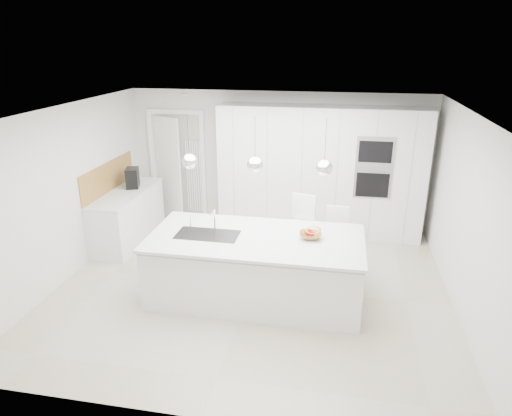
% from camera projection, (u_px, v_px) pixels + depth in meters
% --- Properties ---
extents(floor, '(5.50, 5.50, 0.00)m').
position_uv_depth(floor, '(252.00, 286.00, 6.60)').
color(floor, '#B8AD94').
rests_on(floor, ground).
extents(wall_back, '(5.50, 0.00, 5.50)m').
position_uv_depth(wall_back, '(278.00, 160.00, 8.47)').
color(wall_back, silver).
rests_on(wall_back, ground).
extents(wall_left, '(0.00, 5.00, 5.00)m').
position_uv_depth(wall_left, '(67.00, 193.00, 6.64)').
color(wall_left, silver).
rests_on(wall_left, ground).
extents(ceiling, '(5.50, 5.50, 0.00)m').
position_uv_depth(ceiling, '(252.00, 112.00, 5.73)').
color(ceiling, white).
rests_on(ceiling, wall_back).
extents(tall_cabinets, '(3.60, 0.60, 2.30)m').
position_uv_depth(tall_cabinets, '(320.00, 172.00, 8.09)').
color(tall_cabinets, white).
rests_on(tall_cabinets, floor).
extents(oven_stack, '(0.62, 0.04, 1.05)m').
position_uv_depth(oven_stack, '(374.00, 168.00, 7.58)').
color(oven_stack, '#A5A5A8').
rests_on(oven_stack, tall_cabinets).
extents(doorway_frame, '(1.11, 0.08, 2.13)m').
position_uv_depth(doorway_frame, '(178.00, 167.00, 8.85)').
color(doorway_frame, white).
rests_on(doorway_frame, floor).
extents(hallway_door, '(0.76, 0.38, 2.00)m').
position_uv_depth(hallway_door, '(165.00, 168.00, 8.86)').
color(hallway_door, white).
rests_on(hallway_door, floor).
extents(radiator, '(0.32, 0.04, 1.40)m').
position_uv_depth(radiator, '(194.00, 177.00, 8.85)').
color(radiator, white).
rests_on(radiator, floor).
extents(left_base_cabinets, '(0.60, 1.80, 0.86)m').
position_uv_depth(left_base_cabinets, '(128.00, 217.00, 7.98)').
color(left_base_cabinets, white).
rests_on(left_base_cabinets, floor).
extents(left_worktop, '(0.62, 1.82, 0.04)m').
position_uv_depth(left_worktop, '(125.00, 193.00, 7.82)').
color(left_worktop, silver).
rests_on(left_worktop, left_base_cabinets).
extents(oak_backsplash, '(0.02, 1.80, 0.50)m').
position_uv_depth(oak_backsplash, '(108.00, 177.00, 7.78)').
color(oak_backsplash, '#A47A40').
rests_on(oak_backsplash, wall_left).
extents(island_base, '(2.80, 1.20, 0.86)m').
position_uv_depth(island_base, '(255.00, 270.00, 6.15)').
color(island_base, white).
rests_on(island_base, floor).
extents(island_worktop, '(2.84, 1.40, 0.04)m').
position_uv_depth(island_worktop, '(256.00, 238.00, 6.04)').
color(island_worktop, silver).
rests_on(island_worktop, island_base).
extents(island_sink, '(0.84, 0.44, 0.18)m').
position_uv_depth(island_sink, '(208.00, 240.00, 6.13)').
color(island_sink, '#3F3F42').
rests_on(island_sink, island_worktop).
extents(island_tap, '(0.02, 0.02, 0.30)m').
position_uv_depth(island_tap, '(215.00, 219.00, 6.23)').
color(island_tap, white).
rests_on(island_tap, island_worktop).
extents(pendant_left, '(0.20, 0.20, 0.20)m').
position_uv_depth(pendant_left, '(189.00, 161.00, 5.79)').
color(pendant_left, white).
rests_on(pendant_left, ceiling).
extents(pendant_mid, '(0.20, 0.20, 0.20)m').
position_uv_depth(pendant_mid, '(255.00, 165.00, 5.64)').
color(pendant_mid, white).
rests_on(pendant_mid, ceiling).
extents(pendant_right, '(0.20, 0.20, 0.20)m').
position_uv_depth(pendant_right, '(324.00, 168.00, 5.50)').
color(pendant_right, white).
rests_on(pendant_right, ceiling).
extents(fruit_bowl, '(0.32, 0.32, 0.07)m').
position_uv_depth(fruit_bowl, '(310.00, 236.00, 5.99)').
color(fruit_bowl, '#A47A40').
rests_on(fruit_bowl, island_worktop).
extents(espresso_machine, '(0.29, 0.37, 0.34)m').
position_uv_depth(espresso_machine, '(132.00, 178.00, 8.00)').
color(espresso_machine, black).
rests_on(espresso_machine, left_worktop).
extents(bar_stool_left, '(0.52, 0.63, 1.18)m').
position_uv_depth(bar_stool_left, '(302.00, 235.00, 6.85)').
color(bar_stool_left, white).
rests_on(bar_stool_left, floor).
extents(bar_stool_right, '(0.39, 0.51, 1.06)m').
position_uv_depth(bar_stool_right, '(336.00, 244.00, 6.71)').
color(bar_stool_right, white).
rests_on(bar_stool_right, floor).
extents(apple_a, '(0.09, 0.09, 0.09)m').
position_uv_depth(apple_a, '(309.00, 232.00, 6.00)').
color(apple_a, red).
rests_on(apple_a, fruit_bowl).
extents(apple_b, '(0.08, 0.08, 0.08)m').
position_uv_depth(apple_b, '(307.00, 232.00, 6.03)').
color(apple_b, red).
rests_on(apple_b, fruit_bowl).
extents(apple_c, '(0.07, 0.07, 0.07)m').
position_uv_depth(apple_c, '(312.00, 234.00, 5.97)').
color(apple_c, red).
rests_on(apple_c, fruit_bowl).
extents(apple_extra_3, '(0.08, 0.08, 0.08)m').
position_uv_depth(apple_extra_3, '(309.00, 233.00, 5.98)').
color(apple_extra_3, red).
rests_on(apple_extra_3, fruit_bowl).
extents(banana_bunch, '(0.24, 0.17, 0.22)m').
position_uv_depth(banana_bunch, '(313.00, 230.00, 5.95)').
color(banana_bunch, gold).
rests_on(banana_bunch, fruit_bowl).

